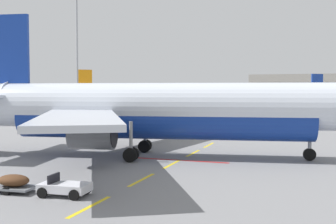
{
  "coord_description": "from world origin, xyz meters",
  "views": [
    {
      "loc": [
        28.09,
        -9.66,
        5.58
      ],
      "look_at": [
        14.48,
        29.27,
        3.45
      ],
      "focal_mm": 44.84,
      "sensor_mm": 36.0,
      "label": 1
    }
  ],
  "objects_px": {
    "airliner_foreground": "(155,110)",
    "airliner_mid_left": "(127,97)",
    "airliner_far_center": "(282,103)",
    "apron_light_mast_near": "(77,35)"
  },
  "relations": [
    {
      "from": "airliner_foreground",
      "to": "airliner_far_center",
      "type": "bearing_deg",
      "value": 83.68
    },
    {
      "from": "airliner_foreground",
      "to": "apron_light_mast_near",
      "type": "distance_m",
      "value": 47.28
    },
    {
      "from": "airliner_far_center",
      "to": "apron_light_mast_near",
      "type": "bearing_deg",
      "value": -149.13
    },
    {
      "from": "airliner_foreground",
      "to": "airliner_far_center",
      "type": "height_order",
      "value": "airliner_foreground"
    },
    {
      "from": "airliner_mid_left",
      "to": "airliner_far_center",
      "type": "distance_m",
      "value": 48.7
    },
    {
      "from": "airliner_foreground",
      "to": "airliner_mid_left",
      "type": "distance_m",
      "value": 85.68
    },
    {
      "from": "airliner_far_center",
      "to": "airliner_mid_left",
      "type": "bearing_deg",
      "value": 155.39
    },
    {
      "from": "airliner_mid_left",
      "to": "apron_light_mast_near",
      "type": "relative_size",
      "value": 1.06
    },
    {
      "from": "airliner_mid_left",
      "to": "apron_light_mast_near",
      "type": "distance_m",
      "value": 44.04
    },
    {
      "from": "airliner_mid_left",
      "to": "airliner_far_center",
      "type": "relative_size",
      "value": 1.2
    }
  ]
}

